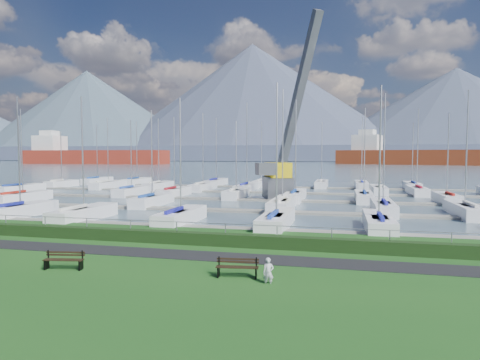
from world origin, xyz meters
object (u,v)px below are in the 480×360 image
(bench_left, at_px, (64,260))
(bench_right, at_px, (237,267))
(person, at_px, (268,269))
(crane, at_px, (283,153))

(bench_left, distance_m, bench_right, 7.96)
(bench_left, bearing_deg, person, -9.53)
(person, bearing_deg, bench_right, 147.65)
(bench_right, bearing_deg, person, -29.11)
(crane, bearing_deg, person, -106.35)
(bench_left, distance_m, crane, 36.55)
(bench_left, height_order, crane, crane)
(bench_left, height_order, person, person)
(person, height_order, crane, crane)
(person, relative_size, crane, 0.05)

